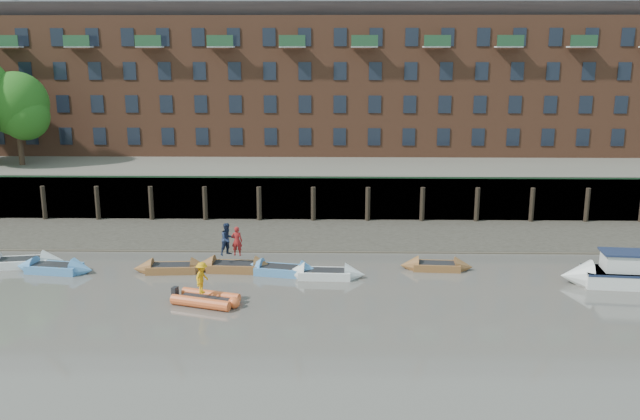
{
  "coord_description": "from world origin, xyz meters",
  "views": [
    {
      "loc": [
        3.42,
        -26.71,
        12.43
      ],
      "look_at": [
        2.68,
        12.0,
        3.2
      ],
      "focal_mm": 38.0,
      "sensor_mm": 36.0,
      "label": 1
    }
  ],
  "objects_px": {
    "person_rower_a": "(237,241)",
    "rowboat_6": "(436,266)",
    "rowboat_1": "(54,268)",
    "rowboat_3": "(235,267)",
    "rowboat_2": "(172,268)",
    "rowboat_0": "(21,262)",
    "rib_tender": "(208,299)",
    "person_rib_crew": "(202,278)",
    "person_rower_b": "(228,239)",
    "rowboat_5": "(325,274)",
    "rowboat_4": "(282,270)",
    "motor_launch": "(610,274)"
  },
  "relations": [
    {
      "from": "person_rower_a",
      "to": "rowboat_6",
      "type": "bearing_deg",
      "value": -174.99
    },
    {
      "from": "rowboat_1",
      "to": "rowboat_3",
      "type": "distance_m",
      "value": 10.28
    },
    {
      "from": "rowboat_2",
      "to": "rowboat_3",
      "type": "distance_m",
      "value": 3.56
    },
    {
      "from": "rowboat_0",
      "to": "rowboat_2",
      "type": "xyz_separation_m",
      "value": [
        9.07,
        -0.83,
        -0.02
      ]
    },
    {
      "from": "rib_tender",
      "to": "person_rower_a",
      "type": "height_order",
      "value": "person_rower_a"
    },
    {
      "from": "rowboat_3",
      "to": "person_rib_crew",
      "type": "height_order",
      "value": "person_rib_crew"
    },
    {
      "from": "rowboat_1",
      "to": "person_rower_b",
      "type": "xyz_separation_m",
      "value": [
        9.9,
        0.54,
        1.62
      ]
    },
    {
      "from": "rowboat_5",
      "to": "person_rower_a",
      "type": "distance_m",
      "value": 5.38
    },
    {
      "from": "rowboat_0",
      "to": "person_rower_b",
      "type": "height_order",
      "value": "person_rower_b"
    },
    {
      "from": "person_rower_b",
      "to": "rowboat_4",
      "type": "bearing_deg",
      "value": -53.63
    },
    {
      "from": "rowboat_3",
      "to": "person_rower_a",
      "type": "height_order",
      "value": "person_rower_a"
    },
    {
      "from": "rowboat_1",
      "to": "person_rib_crew",
      "type": "xyz_separation_m",
      "value": [
        9.42,
        -4.75,
        1.12
      ]
    },
    {
      "from": "rowboat_3",
      "to": "rowboat_4",
      "type": "bearing_deg",
      "value": -7.81
    },
    {
      "from": "rowboat_6",
      "to": "rowboat_3",
      "type": "bearing_deg",
      "value": -174.19
    },
    {
      "from": "rowboat_5",
      "to": "person_rib_crew",
      "type": "relative_size",
      "value": 2.81
    },
    {
      "from": "rowboat_2",
      "to": "person_rower_a",
      "type": "distance_m",
      "value": 4.04
    },
    {
      "from": "rowboat_3",
      "to": "rowboat_1",
      "type": "bearing_deg",
      "value": -174.31
    },
    {
      "from": "rowboat_5",
      "to": "rib_tender",
      "type": "distance_m",
      "value": 7.1
    },
    {
      "from": "rowboat_6",
      "to": "rib_tender",
      "type": "height_order",
      "value": "rowboat_6"
    },
    {
      "from": "rowboat_5",
      "to": "rowboat_1",
      "type": "bearing_deg",
      "value": 179.91
    },
    {
      "from": "motor_launch",
      "to": "person_rower_b",
      "type": "relative_size",
      "value": 3.21
    },
    {
      "from": "rowboat_4",
      "to": "person_rower_b",
      "type": "relative_size",
      "value": 2.51
    },
    {
      "from": "rowboat_2",
      "to": "rowboat_1",
      "type": "bearing_deg",
      "value": 177.7
    },
    {
      "from": "rowboat_2",
      "to": "rowboat_5",
      "type": "relative_size",
      "value": 0.98
    },
    {
      "from": "person_rib_crew",
      "to": "rib_tender",
      "type": "bearing_deg",
      "value": -86.72
    },
    {
      "from": "rowboat_0",
      "to": "person_rower_b",
      "type": "distance_m",
      "value": 12.36
    },
    {
      "from": "person_rower_b",
      "to": "person_rib_crew",
      "type": "xyz_separation_m",
      "value": [
        -0.48,
        -5.3,
        -0.5
      ]
    },
    {
      "from": "rowboat_4",
      "to": "motor_launch",
      "type": "relative_size",
      "value": 0.78
    },
    {
      "from": "rowboat_2",
      "to": "rowboat_5",
      "type": "xyz_separation_m",
      "value": [
        8.74,
        -0.84,
        0.01
      ]
    },
    {
      "from": "person_rower_b",
      "to": "rib_tender",
      "type": "bearing_deg",
      "value": -133.77
    },
    {
      "from": "rowboat_0",
      "to": "rowboat_1",
      "type": "bearing_deg",
      "value": -32.9
    },
    {
      "from": "rowboat_0",
      "to": "person_rower_a",
      "type": "bearing_deg",
      "value": -12.36
    },
    {
      "from": "rowboat_4",
      "to": "person_rib_crew",
      "type": "relative_size",
      "value": 2.92
    },
    {
      "from": "rowboat_2",
      "to": "rowboat_3",
      "type": "height_order",
      "value": "rowboat_3"
    },
    {
      "from": "rowboat_3",
      "to": "person_rower_a",
      "type": "bearing_deg",
      "value": 18.38
    },
    {
      "from": "person_rower_a",
      "to": "person_rib_crew",
      "type": "distance_m",
      "value": 5.34
    },
    {
      "from": "rowboat_0",
      "to": "rowboat_5",
      "type": "relative_size",
      "value": 1.1
    },
    {
      "from": "rowboat_1",
      "to": "rib_tender",
      "type": "bearing_deg",
      "value": -18.28
    },
    {
      "from": "rowboat_5",
      "to": "rowboat_6",
      "type": "distance_m",
      "value": 6.62
    },
    {
      "from": "rowboat_5",
      "to": "person_rower_a",
      "type": "height_order",
      "value": "person_rower_a"
    },
    {
      "from": "rib_tender",
      "to": "person_rib_crew",
      "type": "bearing_deg",
      "value": -174.81
    },
    {
      "from": "person_rib_crew",
      "to": "person_rower_b",
      "type": "bearing_deg",
      "value": 10.91
    },
    {
      "from": "rowboat_3",
      "to": "rowboat_5",
      "type": "xyz_separation_m",
      "value": [
        5.19,
        -1.1,
        -0.01
      ]
    },
    {
      "from": "person_rower_a",
      "to": "person_rower_b",
      "type": "relative_size",
      "value": 0.91
    },
    {
      "from": "rowboat_4",
      "to": "person_rower_b",
      "type": "xyz_separation_m",
      "value": [
        -3.12,
        0.66,
        1.63
      ]
    },
    {
      "from": "rowboat_3",
      "to": "rowboat_5",
      "type": "bearing_deg",
      "value": -8.67
    },
    {
      "from": "person_rib_crew",
      "to": "rowboat_2",
      "type": "bearing_deg",
      "value": 44.83
    },
    {
      "from": "rowboat_3",
      "to": "person_rower_b",
      "type": "bearing_deg",
      "value": 165.32
    },
    {
      "from": "rowboat_3",
      "to": "motor_launch",
      "type": "bearing_deg",
      "value": -2.17
    },
    {
      "from": "rowboat_0",
      "to": "rowboat_1",
      "type": "height_order",
      "value": "rowboat_0"
    }
  ]
}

